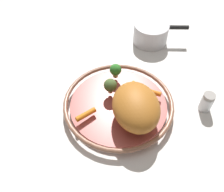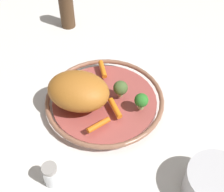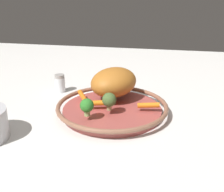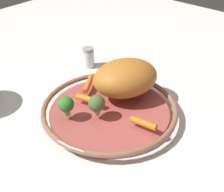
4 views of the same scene
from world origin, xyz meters
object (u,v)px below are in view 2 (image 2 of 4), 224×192
Objects in this scene: serving_bowl at (105,101)px; baby_carrot_near_rim at (99,125)px; pepper_mill at (67,9)px; saucepan at (214,185)px; broccoli_floret_small at (120,87)px; baby_carrot_left at (115,108)px; broccoli_floret_mid at (141,101)px; salt_shaker at (51,175)px; baby_carrot_back at (103,69)px; roast_chicken_piece at (78,91)px.

baby_carrot_near_rim is at bearing 164.75° from serving_bowl.
saucepan is (-0.71, -0.29, -0.03)m from pepper_mill.
broccoli_floret_small is at bearing 28.26° from saucepan.
baby_carrot_left is at bearing -166.60° from pepper_mill.
salt_shaker is at bearing 124.86° from broccoli_floret_mid.
broccoli_floret_small is 0.30m from salt_shaker.
baby_carrot_near_rim is at bearing 170.56° from baby_carrot_back.
saucepan reaches higher than salt_shaker.
baby_carrot_near_rim is at bearing 145.47° from broccoli_floret_small.
baby_carrot_back is 0.40× the size of pepper_mill.
serving_bowl is at bearing -83.35° from roast_chicken_piece.
baby_carrot_left is at bearing -155.78° from serving_bowl.
saucepan reaches higher than baby_carrot_back.
baby_carrot_back reaches higher than baby_carrot_left.
baby_carrot_back is (0.12, -0.08, -0.04)m from roast_chicken_piece.
saucepan is at bearing -143.28° from baby_carrot_left.
saucepan is at bearing -155.02° from broccoli_floret_mid.
pepper_mill is (0.41, 0.13, 0.01)m from broccoli_floret_small.
broccoli_floret_mid is at bearing -104.93° from roast_chicken_piece.
broccoli_floret_small is (0.00, -0.04, 0.05)m from serving_bowl.
pepper_mill reaches higher than broccoli_floret_small.
baby_carrot_back is at bearing 28.03° from broccoli_floret_mid.
broccoli_floret_small reaches higher than salt_shaker.
broccoli_floret_small is 0.27× the size of saucepan.
saucepan is at bearing -157.46° from pepper_mill.
broccoli_floret_small reaches higher than broccoli_floret_mid.
broccoli_floret_mid is 0.31× the size of pepper_mill.
baby_carrot_near_rim is 1.03× the size of salt_shaker.
broccoli_floret_mid is 0.26× the size of saucepan.
broccoli_floret_mid is at bearing 24.98° from saucepan.
saucepan is (-0.08, -0.36, 0.01)m from salt_shaker.
saucepan is at bearing -130.09° from baby_carrot_near_rim.
roast_chicken_piece is (-0.01, 0.07, 0.06)m from serving_bowl.
baby_carrot_near_rim reaches higher than serving_bowl.
baby_carrot_back is 0.45m from saucepan.
salt_shaker is at bearing 77.70° from saucepan.
baby_carrot_left is at bearing 36.72° from saucepan.
broccoli_floret_small is at bearing -34.53° from baby_carrot_near_rim.
serving_bowl is at bearing 95.88° from broccoli_floret_small.
roast_chicken_piece is at bearing 75.07° from broccoli_floret_mid.
roast_chicken_piece reaches higher than baby_carrot_near_rim.
serving_bowl is 0.06m from broccoli_floret_small.
baby_carrot_near_rim is at bearing 112.05° from broccoli_floret_mid.
broccoli_floret_mid is (-0.05, -0.09, 0.04)m from serving_bowl.
baby_carrot_back is at bearing 5.46° from baby_carrot_left.
baby_carrot_left is 0.07m from broccoli_floret_mid.
baby_carrot_left is (0.05, -0.05, 0.00)m from baby_carrot_near_rim.
broccoli_floret_small is at bearing -160.20° from baby_carrot_back.
salt_shaker reaches higher than baby_carrot_near_rim.
baby_carrot_back is at bearing -33.66° from roast_chicken_piece.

